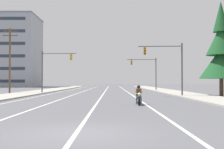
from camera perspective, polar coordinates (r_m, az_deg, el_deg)
name	(u,v)px	position (r m, az deg, el deg)	size (l,w,h in m)	color
ground_plane	(78,133)	(10.21, -6.58, -11.18)	(400.00, 400.00, 0.00)	#515156
lane_stripe_center	(104,91)	(55.04, -1.47, -3.17)	(0.16, 100.00, 0.01)	beige
lane_stripe_left	(84,91)	(55.25, -5.40, -3.15)	(0.16, 100.00, 0.01)	beige
lane_stripe_right	(125,91)	(55.08, 2.46, -3.16)	(0.16, 100.00, 0.01)	beige
lane_stripe_far_left	(65,91)	(55.68, -9.08, -3.13)	(0.16, 100.00, 0.01)	beige
sidewalk_kerb_right	(167,91)	(50.94, 10.70, -3.21)	(4.40, 110.00, 0.14)	#9E998E
sidewalk_kerb_left	(42,91)	(51.41, -13.56, -3.18)	(4.40, 110.00, 0.14)	#9E998E
motorcycle_with_rider	(138,97)	(22.02, 5.02, -4.36)	(0.70, 2.19, 1.46)	black
traffic_signal_near_right	(168,61)	(34.70, 10.85, 2.59)	(5.14, 0.47, 6.20)	#47474C
traffic_signal_near_left	(51,65)	(43.90, -11.80, 1.77)	(5.14, 0.40, 6.20)	#47474C
traffic_signal_mid_right	(146,69)	(55.12, 6.71, 1.14)	(5.52, 0.55, 6.20)	#47474C
utility_pole_left_near	(9,58)	(45.57, -19.49, 3.00)	(2.20, 0.26, 9.55)	brown
conifer_tree_right_verge_near	(220,53)	(36.60, 20.27, 4.04)	(5.09, 5.09, 11.19)	#4C3828
apartment_building_far_left_block	(4,52)	(99.76, -20.34, 4.22)	(21.01, 15.42, 22.56)	#999EA8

